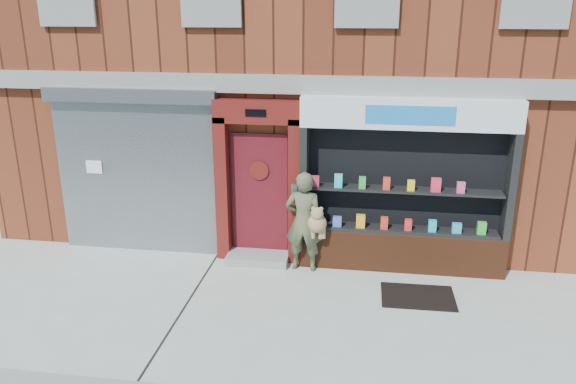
# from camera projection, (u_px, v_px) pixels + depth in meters

# --- Properties ---
(ground) EXTENTS (80.00, 80.00, 0.00)m
(ground) POSITION_uv_depth(u_px,v_px,m) (285.00, 313.00, 8.41)
(ground) COLOR #9E9E99
(ground) RESTS_ON ground
(building) EXTENTS (12.00, 8.16, 8.00)m
(building) POSITION_uv_depth(u_px,v_px,m) (324.00, 23.00, 12.78)
(building) COLOR #5F2515
(building) RESTS_ON ground
(shutter_bay) EXTENTS (3.10, 0.30, 3.04)m
(shutter_bay) POSITION_uv_depth(u_px,v_px,m) (136.00, 162.00, 10.09)
(shutter_bay) COLOR gray
(shutter_bay) RESTS_ON ground
(red_door_bay) EXTENTS (1.52, 0.58, 2.90)m
(red_door_bay) POSITION_uv_depth(u_px,v_px,m) (259.00, 182.00, 9.80)
(red_door_bay) COLOR #58110F
(red_door_bay) RESTS_ON ground
(pharmacy_bay) EXTENTS (3.50, 0.41, 3.00)m
(pharmacy_bay) POSITION_uv_depth(u_px,v_px,m) (404.00, 194.00, 9.44)
(pharmacy_bay) COLOR #5A2915
(pharmacy_bay) RESTS_ON ground
(woman) EXTENTS (0.73, 0.47, 1.77)m
(woman) POSITION_uv_depth(u_px,v_px,m) (305.00, 222.00, 9.56)
(woman) COLOR #4E5638
(woman) RESTS_ON ground
(doormat) EXTENTS (1.15, 0.81, 0.03)m
(doormat) POSITION_uv_depth(u_px,v_px,m) (418.00, 296.00, 8.87)
(doormat) COLOR black
(doormat) RESTS_ON ground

